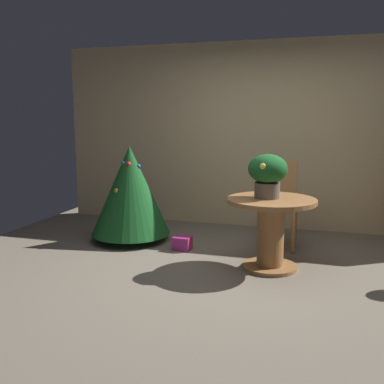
# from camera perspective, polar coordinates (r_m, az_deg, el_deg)

# --- Properties ---
(ground_plane) EXTENTS (6.60, 6.60, 0.00)m
(ground_plane) POSITION_cam_1_polar(r_m,az_deg,el_deg) (4.46, 5.26, -10.91)
(ground_plane) COLOR #756B5B
(back_wall_panel) EXTENTS (6.00, 0.10, 2.60)m
(back_wall_panel) POSITION_cam_1_polar(r_m,az_deg,el_deg) (6.35, 9.40, 7.12)
(back_wall_panel) COLOR beige
(back_wall_panel) RESTS_ON ground_plane
(round_dining_table) EXTENTS (0.91, 0.91, 0.74)m
(round_dining_table) POSITION_cam_1_polar(r_m,az_deg,el_deg) (4.64, 10.10, -4.33)
(round_dining_table) COLOR #9E6B3D
(round_dining_table) RESTS_ON ground_plane
(flower_vase) EXTENTS (0.40, 0.40, 0.45)m
(flower_vase) POSITION_cam_1_polar(r_m,az_deg,el_deg) (4.56, 9.70, 2.47)
(flower_vase) COLOR #665B51
(flower_vase) RESTS_ON round_dining_table
(wooden_chair_far) EXTENTS (0.43, 0.39, 1.04)m
(wooden_chair_far) POSITION_cam_1_polar(r_m,az_deg,el_deg) (5.44, 11.19, -0.89)
(wooden_chair_far) COLOR #B27F4C
(wooden_chair_far) RESTS_ON ground_plane
(holiday_tree) EXTENTS (1.00, 1.00, 1.21)m
(holiday_tree) POSITION_cam_1_polar(r_m,az_deg,el_deg) (5.65, -7.95, 0.23)
(holiday_tree) COLOR brown
(holiday_tree) RESTS_ON ground_plane
(gift_box_purple) EXTENTS (0.22, 0.19, 0.16)m
(gift_box_purple) POSITION_cam_1_polar(r_m,az_deg,el_deg) (5.30, -1.25, -6.61)
(gift_box_purple) COLOR #9E287A
(gift_box_purple) RESTS_ON ground_plane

